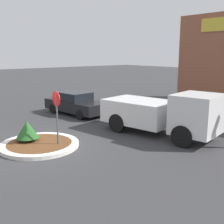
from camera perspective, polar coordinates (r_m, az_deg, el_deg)
ground_plane at (r=12.91m, az=-14.47°, el=-6.82°), size 120.00×120.00×0.00m
traffic_island at (r=12.88m, az=-14.49°, el=-6.46°), size 3.45×3.45×0.17m
stop_sign at (r=12.15m, az=-11.17°, el=0.53°), size 0.65×0.07×2.50m
island_shrub at (r=13.15m, az=-16.84°, el=-3.41°), size 1.00×1.00×0.92m
utility_truck at (r=14.16m, az=10.17°, el=-0.19°), size 6.19×3.25×2.24m
parked_sedan_black at (r=18.95m, az=-7.43°, el=1.77°), size 4.81×2.43×1.49m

